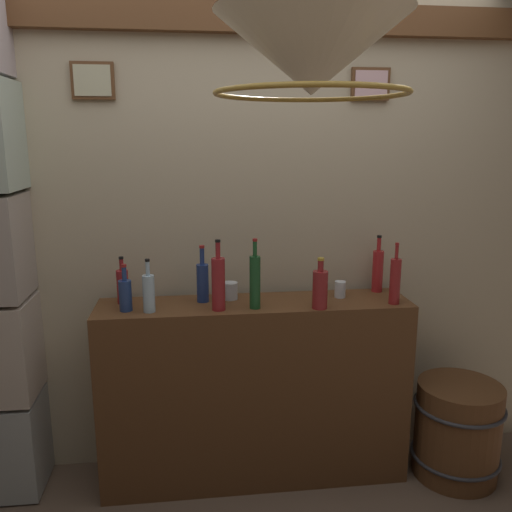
{
  "coord_description": "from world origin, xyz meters",
  "views": [
    {
      "loc": [
        -0.31,
        -1.66,
        1.77
      ],
      "look_at": [
        0.0,
        0.8,
        1.22
      ],
      "focal_mm": 37.2,
      "sensor_mm": 36.0,
      "label": 1
    }
  ],
  "objects_px": {
    "liquor_bottle_rye": "(320,289)",
    "liquor_bottle_whiskey": "(255,281)",
    "wooden_barrel": "(457,430)",
    "glass_tumbler_highball": "(230,291)",
    "liquor_bottle_mezcal": "(203,281)",
    "liquor_bottle_bourbon": "(378,270)",
    "pendant_lamp": "(312,56)",
    "liquor_bottle_rum": "(218,283)",
    "liquor_bottle_tequila": "(125,294)",
    "liquor_bottle_amaro": "(395,280)",
    "liquor_bottle_scotch": "(149,292)",
    "liquor_bottle_vermouth": "(123,286)",
    "glass_tumbler_rocks": "(340,289)"
  },
  "relations": [
    {
      "from": "liquor_bottle_tequila",
      "to": "liquor_bottle_rum",
      "type": "bearing_deg",
      "value": -5.4
    },
    {
      "from": "liquor_bottle_vermouth",
      "to": "liquor_bottle_scotch",
      "type": "relative_size",
      "value": 0.93
    },
    {
      "from": "pendant_lamp",
      "to": "wooden_barrel",
      "type": "relative_size",
      "value": 1.28
    },
    {
      "from": "liquor_bottle_tequila",
      "to": "liquor_bottle_rye",
      "type": "relative_size",
      "value": 0.91
    },
    {
      "from": "wooden_barrel",
      "to": "liquor_bottle_tequila",
      "type": "bearing_deg",
      "value": 177.33
    },
    {
      "from": "liquor_bottle_vermouth",
      "to": "liquor_bottle_scotch",
      "type": "height_order",
      "value": "liquor_bottle_scotch"
    },
    {
      "from": "liquor_bottle_mezcal",
      "to": "glass_tumbler_highball",
      "type": "bearing_deg",
      "value": 10.07
    },
    {
      "from": "liquor_bottle_mezcal",
      "to": "glass_tumbler_highball",
      "type": "xyz_separation_m",
      "value": [
        0.14,
        0.02,
        -0.06
      ]
    },
    {
      "from": "liquor_bottle_rye",
      "to": "liquor_bottle_whiskey",
      "type": "height_order",
      "value": "liquor_bottle_whiskey"
    },
    {
      "from": "liquor_bottle_bourbon",
      "to": "pendant_lamp",
      "type": "distance_m",
      "value": 1.49
    },
    {
      "from": "liquor_bottle_amaro",
      "to": "wooden_barrel",
      "type": "distance_m",
      "value": 0.91
    },
    {
      "from": "liquor_bottle_whiskey",
      "to": "glass_tumbler_rocks",
      "type": "relative_size",
      "value": 4.05
    },
    {
      "from": "liquor_bottle_rye",
      "to": "glass_tumbler_highball",
      "type": "height_order",
      "value": "liquor_bottle_rye"
    },
    {
      "from": "liquor_bottle_tequila",
      "to": "liquor_bottle_bourbon",
      "type": "bearing_deg",
      "value": 7.31
    },
    {
      "from": "wooden_barrel",
      "to": "liquor_bottle_whiskey",
      "type": "bearing_deg",
      "value": 177.8
    },
    {
      "from": "liquor_bottle_whiskey",
      "to": "liquor_bottle_rum",
      "type": "bearing_deg",
      "value": -178.67
    },
    {
      "from": "liquor_bottle_vermouth",
      "to": "liquor_bottle_mezcal",
      "type": "distance_m",
      "value": 0.39
    },
    {
      "from": "liquor_bottle_bourbon",
      "to": "wooden_barrel",
      "type": "relative_size",
      "value": 0.59
    },
    {
      "from": "pendant_lamp",
      "to": "liquor_bottle_whiskey",
      "type": "bearing_deg",
      "value": 95.35
    },
    {
      "from": "liquor_bottle_mezcal",
      "to": "liquor_bottle_rum",
      "type": "bearing_deg",
      "value": -63.1
    },
    {
      "from": "glass_tumbler_highball",
      "to": "pendant_lamp",
      "type": "height_order",
      "value": "pendant_lamp"
    },
    {
      "from": "wooden_barrel",
      "to": "liquor_bottle_rum",
      "type": "bearing_deg",
      "value": 178.29
    },
    {
      "from": "liquor_bottle_rum",
      "to": "glass_tumbler_rocks",
      "type": "distance_m",
      "value": 0.65
    },
    {
      "from": "liquor_bottle_whiskey",
      "to": "glass_tumbler_highball",
      "type": "bearing_deg",
      "value": 123.46
    },
    {
      "from": "liquor_bottle_bourbon",
      "to": "wooden_barrel",
      "type": "height_order",
      "value": "liquor_bottle_bourbon"
    },
    {
      "from": "liquor_bottle_amaro",
      "to": "liquor_bottle_scotch",
      "type": "distance_m",
      "value": 1.2
    },
    {
      "from": "liquor_bottle_tequila",
      "to": "liquor_bottle_rum",
      "type": "relative_size",
      "value": 0.66
    },
    {
      "from": "liquor_bottle_bourbon",
      "to": "wooden_barrel",
      "type": "bearing_deg",
      "value": -32.02
    },
    {
      "from": "liquor_bottle_tequila",
      "to": "glass_tumbler_rocks",
      "type": "height_order",
      "value": "liquor_bottle_tequila"
    },
    {
      "from": "liquor_bottle_whiskey",
      "to": "liquor_bottle_rum",
      "type": "xyz_separation_m",
      "value": [
        -0.18,
        -0.0,
        -0.0
      ]
    },
    {
      "from": "liquor_bottle_scotch",
      "to": "liquor_bottle_bourbon",
      "type": "xyz_separation_m",
      "value": [
        1.19,
        0.2,
        0.02
      ]
    },
    {
      "from": "liquor_bottle_vermouth",
      "to": "liquor_bottle_amaro",
      "type": "bearing_deg",
      "value": -7.3
    },
    {
      "from": "wooden_barrel",
      "to": "glass_tumbler_highball",
      "type": "bearing_deg",
      "value": 170.23
    },
    {
      "from": "liquor_bottle_mezcal",
      "to": "wooden_barrel",
      "type": "relative_size",
      "value": 0.56
    },
    {
      "from": "liquor_bottle_amaro",
      "to": "liquor_bottle_scotch",
      "type": "bearing_deg",
      "value": 178.95
    },
    {
      "from": "liquor_bottle_rye",
      "to": "liquor_bottle_whiskey",
      "type": "relative_size",
      "value": 0.73
    },
    {
      "from": "liquor_bottle_scotch",
      "to": "glass_tumbler_highball",
      "type": "distance_m",
      "value": 0.43
    },
    {
      "from": "liquor_bottle_mezcal",
      "to": "liquor_bottle_scotch",
      "type": "bearing_deg",
      "value": -153.31
    },
    {
      "from": "liquor_bottle_scotch",
      "to": "glass_tumbler_rocks",
      "type": "xyz_separation_m",
      "value": [
        0.96,
        0.11,
        -0.05
      ]
    },
    {
      "from": "liquor_bottle_scotch",
      "to": "liquor_bottle_whiskey",
      "type": "xyz_separation_m",
      "value": [
        0.5,
        -0.01,
        0.04
      ]
    },
    {
      "from": "liquor_bottle_scotch",
      "to": "glass_tumbler_highball",
      "type": "relative_size",
      "value": 2.93
    },
    {
      "from": "liquor_bottle_vermouth",
      "to": "liquor_bottle_whiskey",
      "type": "xyz_separation_m",
      "value": [
        0.64,
        -0.16,
        0.05
      ]
    },
    {
      "from": "pendant_lamp",
      "to": "liquor_bottle_mezcal",
      "type": "bearing_deg",
      "value": 109.02
    },
    {
      "from": "liquor_bottle_rye",
      "to": "liquor_bottle_whiskey",
      "type": "xyz_separation_m",
      "value": [
        -0.31,
        0.04,
        0.04
      ]
    },
    {
      "from": "liquor_bottle_scotch",
      "to": "glass_tumbler_rocks",
      "type": "distance_m",
      "value": 0.97
    },
    {
      "from": "liquor_bottle_rye",
      "to": "liquor_bottle_scotch",
      "type": "height_order",
      "value": "liquor_bottle_scotch"
    },
    {
      "from": "liquor_bottle_vermouth",
      "to": "glass_tumbler_rocks",
      "type": "height_order",
      "value": "liquor_bottle_vermouth"
    },
    {
      "from": "liquor_bottle_vermouth",
      "to": "liquor_bottle_tequila",
      "type": "relative_size",
      "value": 1.05
    },
    {
      "from": "liquor_bottle_rye",
      "to": "wooden_barrel",
      "type": "height_order",
      "value": "liquor_bottle_rye"
    },
    {
      "from": "liquor_bottle_vermouth",
      "to": "glass_tumbler_highball",
      "type": "xyz_separation_m",
      "value": [
        0.53,
        0.0,
        -0.05
      ]
    }
  ]
}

